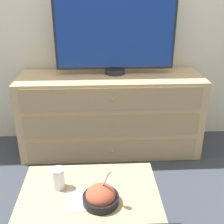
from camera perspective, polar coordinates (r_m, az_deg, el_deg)
ground_plane at (r=2.84m, az=-2.25°, el=-4.49°), size 12.00×12.00×0.00m
dresser at (r=2.45m, az=-0.26°, el=-0.39°), size 1.52×0.49×0.69m
tv at (r=2.33m, az=0.63°, el=15.86°), size 0.97×0.17×0.66m
coffee_table at (r=1.54m, az=-4.50°, el=-17.79°), size 0.70×0.46×0.41m
takeout_bowl at (r=1.40m, az=-2.31°, el=-16.79°), size 0.18×0.18×0.19m
drink_cup at (r=1.51m, az=-10.83°, el=-13.26°), size 0.07×0.07×0.11m
napkin at (r=1.44m, az=-6.19°, el=-17.41°), size 0.16×0.16×0.00m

